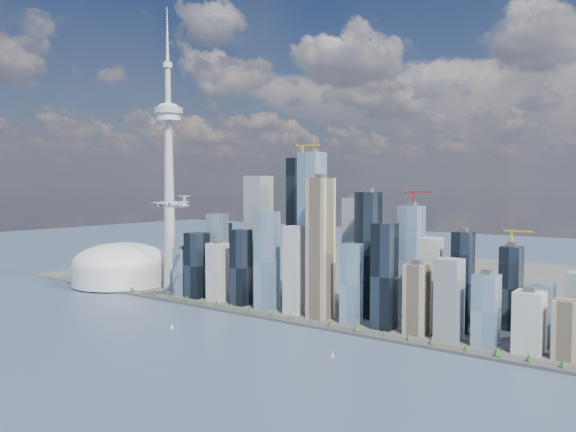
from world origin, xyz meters
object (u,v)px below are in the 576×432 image
Objects in this scene: sailboat_west at (172,327)px; sailboat_east at (333,355)px; needle_tower at (169,172)px; dome_stadium at (121,266)px; airplane at (172,204)px.

sailboat_east is (261.97, 23.86, -0.30)m from sailboat_west.
sailboat_east is at bearing -19.47° from needle_tower.
sailboat_east is at bearing -16.17° from sailboat_west.
dome_stadium reaches higher than sailboat_west.
airplane reaches higher than sailboat_east.
dome_stadium reaches higher than sailboat_east.
sailboat_west is (363.09, -185.31, -36.41)m from dome_stadium.
sailboat_east is (343.40, -52.55, -176.15)m from airplane.
sailboat_west is at bearing -41.20° from needle_tower.
airplane is (141.66, -118.90, -56.97)m from needle_tower.
sailboat_west is at bearing 178.66° from sailboat_east.
sailboat_east is (485.06, -171.45, -233.11)m from needle_tower.
needle_tower reaches higher than airplane.
needle_tower is 376.98m from sailboat_west.
airplane is at bearing 115.45° from sailboat_west.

